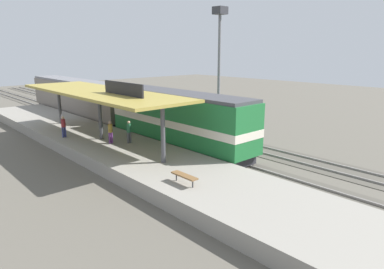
# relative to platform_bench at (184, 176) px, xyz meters

# --- Properties ---
(ground_plane) EXTENTS (120.00, 120.00, 0.00)m
(ground_plane) POSITION_rel_platform_bench_xyz_m (8.00, 11.59, -1.34)
(ground_plane) COLOR #5B564C
(track_near) EXTENTS (3.20, 110.00, 0.16)m
(track_near) POSITION_rel_platform_bench_xyz_m (6.00, 11.59, -1.31)
(track_near) COLOR #4E4941
(track_near) RESTS_ON ground
(track_far) EXTENTS (3.20, 110.00, 0.16)m
(track_far) POSITION_rel_platform_bench_xyz_m (10.60, 11.59, -1.31)
(track_far) COLOR #4E4941
(track_far) RESTS_ON ground
(platform) EXTENTS (6.00, 44.00, 0.90)m
(platform) POSITION_rel_platform_bench_xyz_m (1.40, 11.59, -0.89)
(platform) COLOR gray
(platform) RESTS_ON ground
(station_canopy) EXTENTS (5.20, 18.00, 4.70)m
(station_canopy) POSITION_rel_platform_bench_xyz_m (1.40, 11.50, 3.19)
(station_canopy) COLOR #47474C
(station_canopy) RESTS_ON platform
(platform_bench) EXTENTS (0.44, 1.70, 0.50)m
(platform_bench) POSITION_rel_platform_bench_xyz_m (0.00, 0.00, 0.00)
(platform_bench) COLOR #333338
(platform_bench) RESTS_ON platform
(locomotive) EXTENTS (2.93, 14.43, 4.44)m
(locomotive) POSITION_rel_platform_bench_xyz_m (6.00, 7.67, 1.07)
(locomotive) COLOR #28282D
(locomotive) RESTS_ON track_near
(passenger_carriage_single) EXTENTS (2.90, 20.00, 4.24)m
(passenger_carriage_single) POSITION_rel_platform_bench_xyz_m (6.00, 25.67, 0.97)
(passenger_carriage_single) COLOR #28282D
(passenger_carriage_single) RESTS_ON track_near
(freight_car) EXTENTS (2.80, 12.00, 3.54)m
(freight_car) POSITION_rel_platform_bench_xyz_m (10.60, 18.34, 0.63)
(freight_car) COLOR #28282D
(freight_car) RESTS_ON track_far
(light_mast) EXTENTS (1.10, 1.10, 11.70)m
(light_mast) POSITION_rel_platform_bench_xyz_m (13.80, 10.63, 7.05)
(light_mast) COLOR slate
(light_mast) RESTS_ON ground
(person_waiting) EXTENTS (0.34, 0.34, 1.71)m
(person_waiting) POSITION_rel_platform_bench_xyz_m (2.34, 8.99, 0.51)
(person_waiting) COLOR #4C4C51
(person_waiting) RESTS_ON platform
(person_walking) EXTENTS (0.34, 0.34, 1.71)m
(person_walking) POSITION_rel_platform_bench_xyz_m (1.28, 9.90, 0.51)
(person_walking) COLOR #663375
(person_walking) RESTS_ON platform
(person_boarding) EXTENTS (0.34, 0.34, 1.71)m
(person_boarding) POSITION_rel_platform_bench_xyz_m (-0.57, 14.07, 0.51)
(person_boarding) COLOR navy
(person_boarding) RESTS_ON platform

